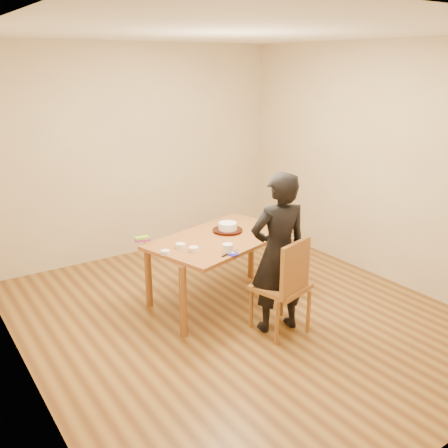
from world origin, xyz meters
TOP-DOWN VIEW (x-y plane):
  - room_shell at (0.00, 0.34)m, footprint 4.00×4.50m
  - dining_table at (0.02, 0.33)m, footprint 1.66×1.24m
  - dining_chair at (0.17, -0.44)m, footprint 0.55×0.55m
  - cake_plate at (0.17, 0.43)m, footprint 0.32×0.32m
  - cake at (0.17, 0.43)m, footprint 0.20×0.20m
  - frosting_dome at (0.17, 0.43)m, footprint 0.19×0.19m
  - frosting_tub at (-0.18, -0.08)m, footprint 0.10×0.10m
  - frosting_lid at (-0.16, -0.14)m, footprint 0.11×0.11m
  - frosting_dollop at (-0.16, -0.14)m, footprint 0.04×0.04m
  - ramekin_green at (-0.42, 0.14)m, footprint 0.09×0.09m
  - ramekin_yellow at (-0.48, 0.28)m, footprint 0.09×0.09m
  - ramekin_multi at (-0.68, 0.21)m, footprint 0.08×0.08m
  - candy_box_pink at (-0.70, 0.67)m, footprint 0.16×0.10m
  - candy_box_green at (-0.71, 0.68)m, footprint 0.14×0.09m
  - spatula at (-0.20, -0.12)m, footprint 0.17×0.07m
  - person at (0.17, -0.40)m, footprint 0.63×0.48m

SIDE VIEW (x-z plane):
  - dining_chair at x=0.17m, z-range 0.43..0.47m
  - dining_table at x=0.02m, z-range 0.71..0.75m
  - frosting_lid at x=-0.16m, z-range 0.75..0.76m
  - spatula at x=-0.20m, z-range 0.75..0.76m
  - candy_box_pink at x=-0.70m, z-range 0.75..0.77m
  - cake_plate at x=0.17m, z-range 0.75..0.77m
  - frosting_dollop at x=-0.16m, z-range 0.76..0.78m
  - ramekin_multi at x=-0.68m, z-range 0.75..0.79m
  - ramekin_green at x=-0.42m, z-range 0.75..0.79m
  - ramekin_yellow at x=-0.48m, z-range 0.75..0.79m
  - person at x=0.17m, z-range 0.00..1.54m
  - candy_box_green at x=-0.71m, z-range 0.77..0.79m
  - frosting_tub at x=-0.18m, z-range 0.75..0.84m
  - cake at x=0.17m, z-range 0.77..0.84m
  - frosting_dome at x=0.17m, z-range 0.84..0.86m
  - room_shell at x=0.00m, z-range 0.00..2.70m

